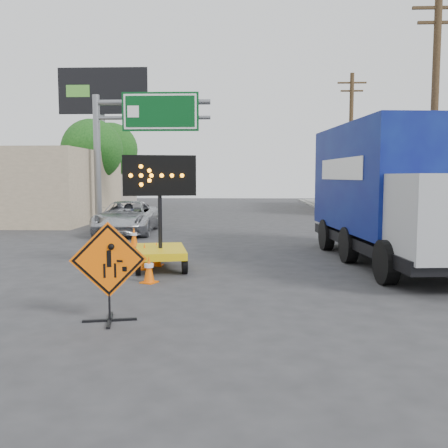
# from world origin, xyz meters

# --- Properties ---
(ground) EXTENTS (100.00, 100.00, 0.00)m
(ground) POSITION_xyz_m (0.00, 0.00, 0.00)
(ground) COLOR #2D2D30
(ground) RESTS_ON ground
(curb_right) EXTENTS (0.40, 60.00, 0.12)m
(curb_right) POSITION_xyz_m (7.20, 15.00, 0.06)
(curb_right) COLOR gray
(curb_right) RESTS_ON ground
(sidewalk_right) EXTENTS (4.00, 60.00, 0.15)m
(sidewalk_right) POSITION_xyz_m (9.50, 15.00, 0.07)
(sidewalk_right) COLOR gray
(sidewalk_right) RESTS_ON ground
(storefront_left_far) EXTENTS (12.00, 10.00, 4.40)m
(storefront_left_far) POSITION_xyz_m (-15.00, 34.00, 2.20)
(storefront_left_far) COLOR #A69A8A
(storefront_left_far) RESTS_ON ground
(building_right_far) EXTENTS (10.00, 14.00, 4.60)m
(building_right_far) POSITION_xyz_m (13.00, 30.00, 2.30)
(building_right_far) COLOR tan
(building_right_far) RESTS_ON ground
(highway_gantry) EXTENTS (6.18, 0.38, 6.90)m
(highway_gantry) POSITION_xyz_m (-4.43, 17.96, 5.07)
(highway_gantry) COLOR slate
(highway_gantry) RESTS_ON ground
(billboard) EXTENTS (6.10, 0.54, 9.85)m
(billboard) POSITION_xyz_m (-8.35, 25.87, 7.35)
(billboard) COLOR slate
(billboard) RESTS_ON ground
(utility_pole_near) EXTENTS (1.80, 0.26, 9.00)m
(utility_pole_near) POSITION_xyz_m (8.00, 10.00, 4.68)
(utility_pole_near) COLOR #4F3921
(utility_pole_near) RESTS_ON ground
(utility_pole_far) EXTENTS (1.80, 0.26, 9.00)m
(utility_pole_far) POSITION_xyz_m (8.00, 24.00, 4.68)
(utility_pole_far) COLOR #4F3921
(utility_pole_far) RESTS_ON ground
(tree_left_near) EXTENTS (3.71, 3.71, 6.03)m
(tree_left_near) POSITION_xyz_m (-8.00, 22.00, 4.16)
(tree_left_near) COLOR #4F3921
(tree_left_near) RESTS_ON ground
(tree_left_far) EXTENTS (4.10, 4.10, 6.66)m
(tree_left_far) POSITION_xyz_m (-9.00, 30.00, 4.60)
(tree_left_far) COLOR #4F3921
(tree_left_far) RESTS_ON ground
(construction_sign) EXTENTS (1.32, 0.94, 1.78)m
(construction_sign) POSITION_xyz_m (-1.10, 0.30, 0.94)
(construction_sign) COLOR black
(construction_sign) RESTS_ON ground
(arrow_board) EXTENTS (1.96, 2.42, 3.13)m
(arrow_board) POSITION_xyz_m (-1.03, 5.29, 0.70)
(arrow_board) COLOR gold
(arrow_board) RESTS_ON ground
(pickup_truck) EXTENTS (2.66, 5.32, 1.45)m
(pickup_truck) POSITION_xyz_m (-3.98, 13.81, 0.72)
(pickup_truck) COLOR #B3B6BB
(pickup_truck) RESTS_ON ground
(box_truck) EXTENTS (3.38, 8.88, 4.12)m
(box_truck) POSITION_xyz_m (5.62, 6.63, 1.87)
(box_truck) COLOR black
(box_truck) RESTS_ON ground
(cone_a) EXTENTS (0.45, 0.45, 0.67)m
(cone_a) POSITION_xyz_m (-1.01, 3.52, 0.33)
(cone_a) COLOR #FF6205
(cone_a) RESTS_ON ground
(cone_b) EXTENTS (0.49, 0.49, 0.73)m
(cone_b) POSITION_xyz_m (-1.47, 5.27, 0.37)
(cone_b) COLOR #FF6205
(cone_b) RESTS_ON ground
(cone_c) EXTENTS (0.38, 0.38, 0.70)m
(cone_c) POSITION_xyz_m (-1.23, 5.82, 0.35)
(cone_c) COLOR #FF6205
(cone_c) RESTS_ON ground
(cone_d) EXTENTS (0.46, 0.46, 0.71)m
(cone_d) POSITION_xyz_m (-2.76, 9.76, 0.35)
(cone_d) COLOR #FF6205
(cone_d) RESTS_ON ground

